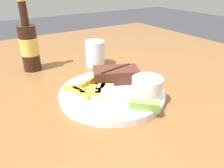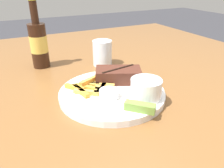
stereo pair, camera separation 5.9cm
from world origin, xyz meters
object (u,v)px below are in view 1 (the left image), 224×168
dipping_sauce_cup (111,94)px  coleslaw_cup (147,86)px  drinking_glass (95,53)px  steak_portion (116,75)px  pickle_spear (144,105)px  beer_bottle (29,45)px  dinner_plate (112,93)px  fork_utensil (85,93)px

dipping_sauce_cup → coleslaw_cup: bearing=-27.3°
drinking_glass → steak_portion: bearing=-100.0°
steak_portion → pickle_spear: (-0.03, -0.17, -0.01)m
steak_portion → coleslaw_cup: size_ratio=1.89×
steak_portion → beer_bottle: beer_bottle is taller
dinner_plate → dipping_sauce_cup: bearing=-128.1°
fork_utensil → beer_bottle: (-0.06, 0.30, 0.07)m
dinner_plate → drinking_glass: drinking_glass is taller
pickle_spear → fork_utensil: pickle_spear is taller
dinner_plate → dipping_sauce_cup: dipping_sauce_cup is taller
fork_utensil → beer_bottle: size_ratio=0.52×
fork_utensil → drinking_glass: bearing=72.3°
beer_bottle → steak_portion: bearing=-57.2°
dinner_plate → pickle_spear: 0.12m
steak_portion → dinner_plate: bearing=-133.5°
coleslaw_cup → dipping_sauce_cup: (-0.08, 0.04, -0.02)m
coleslaw_cup → beer_bottle: bearing=115.6°
dinner_plate → dipping_sauce_cup: (-0.03, -0.03, 0.02)m
steak_portion → drinking_glass: drinking_glass is taller
dinner_plate → beer_bottle: (-0.13, 0.32, 0.08)m
coleslaw_cup → beer_bottle: beer_bottle is taller
dipping_sauce_cup → drinking_glass: (0.10, 0.27, 0.02)m
dipping_sauce_cup → beer_bottle: beer_bottle is taller
dipping_sauce_cup → drinking_glass: drinking_glass is taller
coleslaw_cup → dipping_sauce_cup: coleslaw_cup is taller
pickle_spear → beer_bottle: (-0.14, 0.44, 0.06)m
steak_portion → beer_bottle: bearing=122.8°
dipping_sauce_cup → pickle_spear: size_ratio=0.74×
fork_utensil → coleslaw_cup: bearing=-19.4°
pickle_spear → dinner_plate: bearing=96.0°
dinner_plate → coleslaw_cup: bearing=-52.5°
fork_utensil → drinking_glass: 0.26m
coleslaw_cup → beer_bottle: size_ratio=0.31×
coleslaw_cup → drinking_glass: (0.02, 0.31, -0.00)m
dipping_sauce_cup → beer_bottle: (-0.11, 0.35, 0.06)m
steak_portion → drinking_glass: size_ratio=1.62×
steak_portion → pickle_spear: steak_portion is taller
dipping_sauce_cup → fork_utensil: dipping_sauce_cup is taller
steak_portion → drinking_glass: (0.03, 0.19, 0.01)m
dinner_plate → coleslaw_cup: size_ratio=3.67×
dinner_plate → steak_portion: size_ratio=1.94×
dipping_sauce_cup → fork_utensil: size_ratio=0.37×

